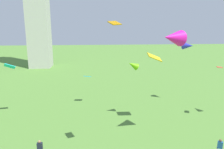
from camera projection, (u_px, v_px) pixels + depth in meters
The scene contains 10 objects.
person_1 at pixel (220, 147), 18.39m from camera, with size 0.48×0.42×1.59m.
person_2 at pixel (40, 148), 18.04m from camera, with size 0.52×0.27×1.69m.
kite_flying_0 at pixel (115, 23), 16.09m from camera, with size 1.05×1.21×0.34m.
kite_flying_1 at pixel (154, 57), 23.35m from camera, with size 1.52×1.23×0.97m.
kite_flying_2 at pixel (87, 76), 30.22m from camera, with size 1.09×0.75×0.35m.
kite_flying_4 at pixel (133, 65), 25.00m from camera, with size 1.56×1.14×1.27m.
kite_flying_5 at pixel (10, 66), 25.84m from camera, with size 1.48×1.06×0.92m.
kite_flying_6 at pixel (173, 38), 19.18m from camera, with size 2.60×2.33×1.63m.
kite_flying_7 at pixel (220, 67), 24.63m from camera, with size 0.83×0.97×0.13m.
kite_flying_9 at pixel (188, 46), 29.50m from camera, with size 1.76×1.76×1.09m.
Camera 1 is at (-2.31, -0.58, 11.02)m, focal length 34.77 mm.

